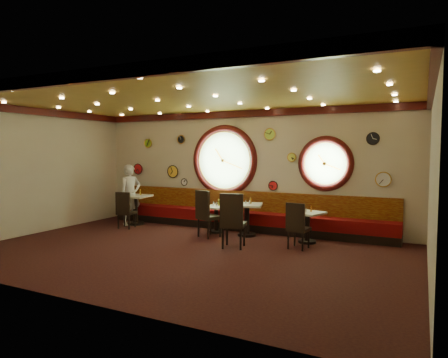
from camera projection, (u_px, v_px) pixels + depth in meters
floor at (186, 252)px, 8.32m from camera, size 9.00×6.00×0.00m
ceiling at (185, 97)px, 8.09m from camera, size 9.00×6.00×0.02m
wall_back at (244, 170)px, 10.88m from camera, size 9.00×0.02×3.20m
wall_front at (70, 188)px, 5.53m from camera, size 9.00×0.02×3.20m
wall_left at (36, 171)px, 10.21m from camera, size 0.02×6.00×3.20m
wall_right at (432, 184)px, 6.19m from camera, size 0.02×6.00×3.20m
molding_back at (244, 114)px, 10.73m from camera, size 9.00×0.10×0.18m
molding_front at (70, 78)px, 5.47m from camera, size 9.00×0.10×0.18m
molding_left at (36, 111)px, 10.08m from camera, size 0.10×6.00×0.18m
molding_right at (432, 86)px, 6.11m from camera, size 0.10×6.00×0.18m
banquette_base at (240, 226)px, 10.73m from camera, size 8.00×0.55×0.20m
banquette_seat at (240, 217)px, 10.72m from camera, size 8.00×0.55×0.30m
banquette_back at (243, 201)px, 10.89m from camera, size 8.00×0.10×0.55m
porthole_left_glass at (224, 160)px, 11.13m from camera, size 1.66×0.02×1.66m
porthole_left_frame at (224, 160)px, 11.11m from camera, size 1.98×0.18×1.98m
porthole_left_ring at (224, 160)px, 11.09m from camera, size 1.61×0.03×1.61m
porthole_right_glass at (325, 164)px, 9.88m from camera, size 1.10×0.02×1.10m
porthole_right_frame at (325, 164)px, 9.87m from camera, size 1.38×0.18×1.38m
porthole_right_ring at (325, 164)px, 9.84m from camera, size 1.09×0.03×1.09m
wall_clock_0 at (181, 139)px, 11.68m from camera, size 0.24×0.03×0.24m
wall_clock_1 at (373, 139)px, 9.32m from camera, size 0.28×0.03×0.28m
wall_clock_2 at (184, 182)px, 11.72m from camera, size 0.20×0.03×0.20m
wall_clock_3 at (273, 186)px, 10.49m from camera, size 0.24×0.03×0.24m
wall_clock_4 at (383, 179)px, 9.27m from camera, size 0.34×0.03×0.34m
wall_clock_5 at (292, 157)px, 10.22m from camera, size 0.22×0.03×0.22m
wall_clock_6 at (148, 143)px, 12.22m from camera, size 0.26×0.03×0.26m
wall_clock_7 at (270, 134)px, 10.44m from camera, size 0.30×0.03×0.30m
wall_clock_8 at (138, 169)px, 12.45m from camera, size 0.32×0.03×0.32m
wall_clock_9 at (173, 172)px, 11.88m from camera, size 0.36×0.03×0.36m
table_a at (135, 206)px, 11.47m from camera, size 0.86×0.86×0.85m
table_b at (216, 216)px, 10.33m from camera, size 0.78×0.78×0.69m
table_c at (247, 216)px, 9.91m from camera, size 0.91×0.91×0.80m
table_d at (307, 223)px, 9.16m from camera, size 0.82×0.82×0.72m
chair_a at (125, 208)px, 10.83m from camera, size 0.49×0.49×0.62m
chair_b at (206, 210)px, 9.71m from camera, size 0.63×0.63×0.72m
chair_c at (233, 217)px, 8.60m from camera, size 0.60×0.60×0.75m
chair_d at (297, 223)px, 8.53m from camera, size 0.48×0.48×0.62m
condiment_a_salt at (135, 193)px, 11.58m from camera, size 0.03×0.03×0.09m
condiment_b_salt at (214, 203)px, 10.42m from camera, size 0.04×0.04×0.11m
condiment_c_salt at (246, 202)px, 9.95m from camera, size 0.03×0.03×0.09m
condiment_d_salt at (303, 209)px, 9.24m from camera, size 0.04×0.04×0.11m
condiment_a_pepper at (134, 193)px, 11.45m from camera, size 0.04×0.04×0.11m
condiment_b_pepper at (216, 204)px, 10.27m from camera, size 0.04×0.04×0.11m
condiment_c_pepper at (250, 202)px, 9.84m from camera, size 0.03×0.03×0.10m
condiment_d_pepper at (306, 210)px, 9.07m from camera, size 0.03×0.03×0.09m
condiment_a_bottle at (140, 192)px, 11.47m from camera, size 0.05×0.05×0.17m
condiment_b_bottle at (219, 202)px, 10.37m from camera, size 0.05×0.05×0.17m
condiment_c_bottle at (251, 201)px, 9.91m from camera, size 0.05×0.05×0.16m
condiment_d_bottle at (311, 209)px, 9.15m from camera, size 0.04×0.04×0.14m
waiter at (130, 195)px, 11.42m from camera, size 0.62×0.74×1.72m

